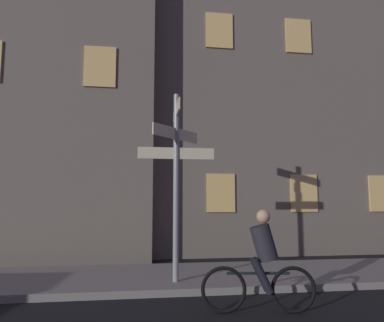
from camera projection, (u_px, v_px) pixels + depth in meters
The scene contains 4 objects.
sidewalk_kerb at pixel (178, 277), 7.78m from camera, with size 40.00×2.73×0.14m, color gray.
signpost at pixel (176, 167), 7.31m from camera, with size 1.60×1.19×3.86m.
cyclist at pixel (261, 264), 5.58m from camera, with size 1.81×0.38×1.61m.
building_right_block at pixel (266, 21), 15.25m from camera, with size 13.77×6.14×19.03m.
Camera 1 is at (-0.81, -1.11, 1.75)m, focal length 32.90 mm.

